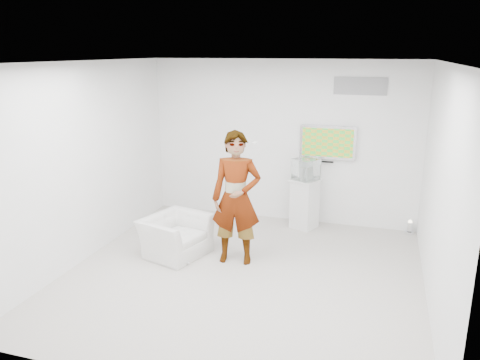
{
  "coord_description": "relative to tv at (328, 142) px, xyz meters",
  "views": [
    {
      "loc": [
        1.79,
        -5.91,
        3.14
      ],
      "look_at": [
        -0.23,
        0.6,
        1.25
      ],
      "focal_mm": 35.0,
      "sensor_mm": 36.0,
      "label": 1
    }
  ],
  "objects": [
    {
      "name": "vitrine",
      "position": [
        -0.33,
        -0.3,
        -0.45
      ],
      "size": [
        0.52,
        0.52,
        0.38
      ],
      "primitive_type": "cube",
      "rotation": [
        0.0,
        0.0,
        -0.6
      ],
      "color": "silver",
      "rests_on": "pedestal"
    },
    {
      "name": "armchair",
      "position": [
        -2.08,
        -2.08,
        -1.24
      ],
      "size": [
        1.08,
        1.17,
        0.63
      ],
      "primitive_type": "imported",
      "rotation": [
        0.0,
        0.0,
        1.28
      ],
      "color": "silver",
      "rests_on": "room"
    },
    {
      "name": "logo_decal",
      "position": [
        0.5,
        0.04,
        1.0
      ],
      "size": [
        0.9,
        0.02,
        0.3
      ],
      "primitive_type": "cube",
      "color": "gray",
      "rests_on": "room"
    },
    {
      "name": "person",
      "position": [
        -1.08,
        -2.02,
        -0.54
      ],
      "size": [
        0.81,
        0.6,
        2.02
      ],
      "primitive_type": "imported",
      "rotation": [
        0.0,
        0.0,
        0.16
      ],
      "color": "silver",
      "rests_on": "room"
    },
    {
      "name": "floor_uplight",
      "position": [
        1.52,
        -0.08,
        -1.43
      ],
      "size": [
        0.16,
        0.16,
        0.25
      ],
      "primitive_type": "cylinder",
      "rotation": [
        0.0,
        0.0,
        -0.04
      ],
      "color": "white",
      "rests_on": "room"
    },
    {
      "name": "pedestal",
      "position": [
        -0.33,
        -0.3,
        -1.09
      ],
      "size": [
        0.58,
        0.58,
        0.91
      ],
      "primitive_type": "cube",
      "rotation": [
        0.0,
        0.0,
        -0.39
      ],
      "color": "silver",
      "rests_on": "room"
    },
    {
      "name": "room",
      "position": [
        -0.85,
        -2.45,
        -0.05
      ],
      "size": [
        5.01,
        5.01,
        3.0
      ],
      "color": "#AEA69F",
      "rests_on": "ground"
    },
    {
      "name": "tv",
      "position": [
        0.0,
        0.0,
        0.0
      ],
      "size": [
        1.0,
        0.08,
        0.6
      ],
      "primitive_type": "cube",
      "color": "#B9B8BD",
      "rests_on": "room"
    },
    {
      "name": "wii_remote",
      "position": [
        -0.86,
        -1.83,
        0.27
      ],
      "size": [
        0.06,
        0.15,
        0.04
      ],
      "primitive_type": "cube",
      "rotation": [
        0.0,
        0.0,
        -0.12
      ],
      "color": "silver",
      "rests_on": "person"
    },
    {
      "name": "console",
      "position": [
        -0.33,
        -0.3,
        -0.52
      ],
      "size": [
        0.11,
        0.18,
        0.24
      ],
      "primitive_type": "cube",
      "rotation": [
        0.0,
        0.0,
        -0.35
      ],
      "color": "silver",
      "rests_on": "pedestal"
    }
  ]
}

